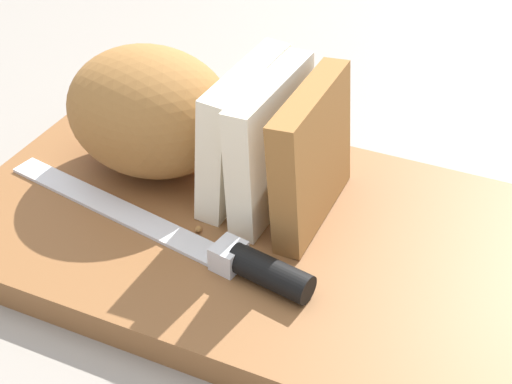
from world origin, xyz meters
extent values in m
plane|color=gray|center=(0.00, 0.00, 0.00)|extent=(3.00, 3.00, 0.00)
cube|color=brown|center=(0.00, 0.00, 0.01)|extent=(0.48, 0.29, 0.02)
ellipsoid|color=#996633|center=(-0.11, 0.04, 0.08)|extent=(0.15, 0.13, 0.11)
cube|color=#F2E8CC|center=(-0.03, 0.04, 0.08)|extent=(0.04, 0.12, 0.11)
cube|color=#F2E8CC|center=(0.00, 0.03, 0.08)|extent=(0.04, 0.12, 0.11)
cube|color=#996633|center=(0.03, 0.03, 0.08)|extent=(0.04, 0.12, 0.11)
cube|color=silver|center=(-0.11, -0.03, 0.03)|extent=(0.23, 0.07, 0.00)
cylinder|color=black|center=(0.03, -0.06, 0.04)|extent=(0.07, 0.03, 0.02)
cube|color=silver|center=(0.00, -0.05, 0.03)|extent=(0.02, 0.03, 0.02)
sphere|color=#996633|center=(0.02, 0.05, 0.03)|extent=(0.01, 0.01, 0.01)
sphere|color=#996633|center=(0.03, 0.00, 0.03)|extent=(0.00, 0.00, 0.00)
sphere|color=#996633|center=(-0.03, 0.03, 0.03)|extent=(0.01, 0.01, 0.01)
sphere|color=#996633|center=(-0.04, -0.03, 0.03)|extent=(0.01, 0.01, 0.01)
camera|label=1|loc=(0.16, -0.40, 0.38)|focal=50.09mm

